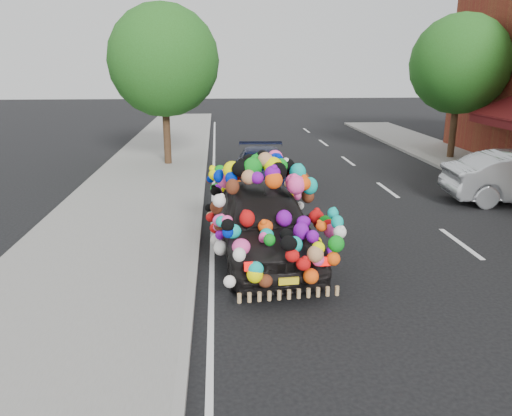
% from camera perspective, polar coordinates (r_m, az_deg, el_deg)
% --- Properties ---
extents(ground, '(100.00, 100.00, 0.00)m').
position_cam_1_polar(ground, '(11.09, 5.39, -4.55)').
color(ground, black).
rests_on(ground, ground).
extents(sidewalk, '(4.00, 60.00, 0.12)m').
position_cam_1_polar(sidewalk, '(11.19, -16.93, -4.69)').
color(sidewalk, gray).
rests_on(sidewalk, ground).
extents(kerb, '(0.15, 60.00, 0.13)m').
position_cam_1_polar(kerb, '(10.93, -6.88, -4.55)').
color(kerb, gray).
rests_on(kerb, ground).
extents(lane_markings, '(6.00, 50.00, 0.01)m').
position_cam_1_polar(lane_markings, '(12.21, 22.32, -3.74)').
color(lane_markings, silver).
rests_on(lane_markings, ground).
extents(tree_near_sidewalk, '(4.20, 4.20, 6.13)m').
position_cam_1_polar(tree_near_sidewalk, '(19.82, -10.55, 16.21)').
color(tree_near_sidewalk, '#332114').
rests_on(tree_near_sidewalk, ground).
extents(tree_far_b, '(4.00, 4.00, 5.90)m').
position_cam_1_polar(tree_far_b, '(22.48, 22.29, 14.95)').
color(tree_far_b, '#332114').
rests_on(tree_far_b, ground).
extents(plush_art_car, '(2.62, 4.94, 2.20)m').
position_cam_1_polar(plush_art_car, '(10.18, 0.82, 0.32)').
color(plush_art_car, black).
rests_on(plush_art_car, ground).
extents(navy_sedan, '(2.11, 4.58, 1.30)m').
position_cam_1_polar(navy_sedan, '(15.91, 0.66, 4.32)').
color(navy_sedan, black).
rests_on(navy_sedan, ground).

